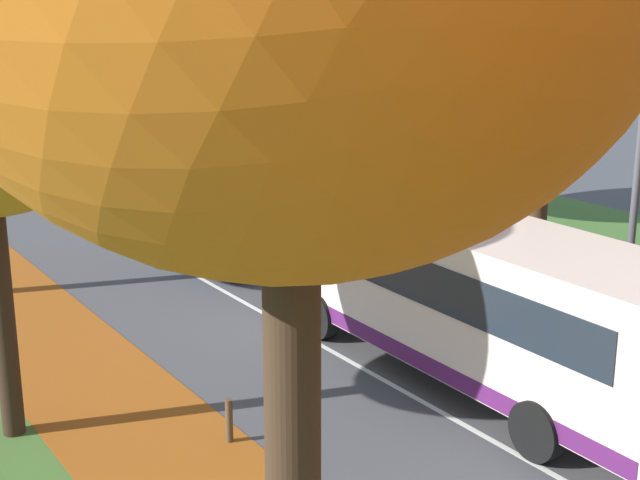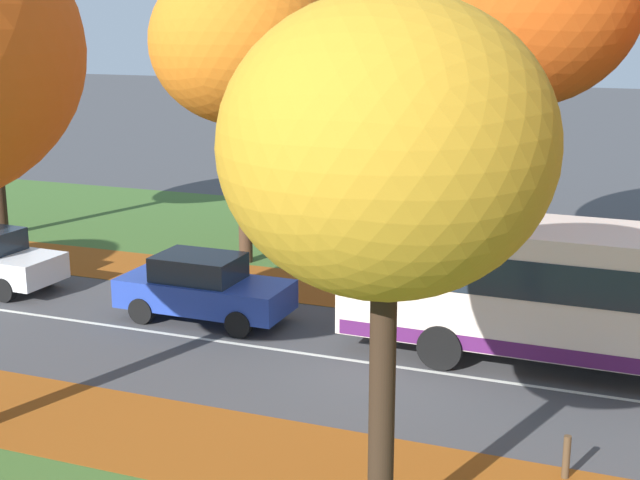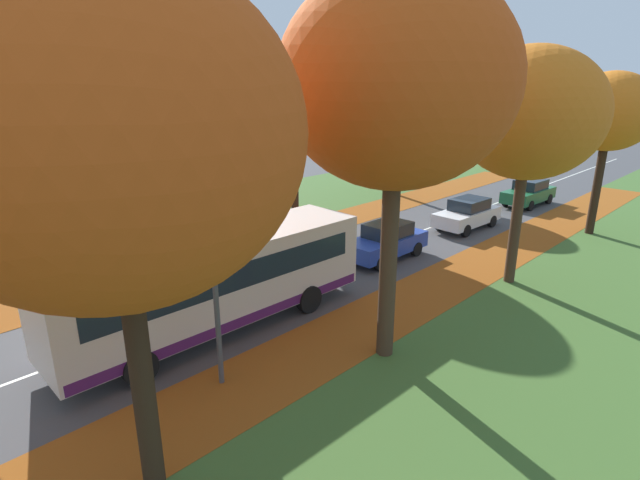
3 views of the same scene
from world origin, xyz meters
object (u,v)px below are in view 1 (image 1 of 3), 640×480
(car_white_following, at_px, (134,189))
(bus, at_px, (459,287))
(tree_right_distant, at_px, (212,20))
(streetlamp_right, at_px, (625,181))
(car_blue_lead, at_px, (224,233))
(bollard_sixth, at_px, (229,421))
(car_green_third_in_line, at_px, (65,157))
(tree_right_far, at_px, (351,14))

(car_white_following, bearing_deg, bus, -90.23)
(tree_right_distant, distance_m, streetlamp_right, 21.55)
(car_blue_lead, bearing_deg, car_white_following, 87.98)
(bus, distance_m, car_white_following, 15.83)
(streetlamp_right, xyz_separation_m, car_blue_lead, (-2.46, 10.72, -2.92))
(tree_right_distant, height_order, bollard_sixth, tree_right_distant)
(bollard_sixth, distance_m, streetlamp_right, 8.11)
(bollard_sixth, relative_size, car_white_following, 0.17)
(bus, bearing_deg, bollard_sixth, -179.13)
(streetlamp_right, relative_size, car_white_following, 1.40)
(car_blue_lead, relative_size, car_green_third_in_line, 0.99)
(streetlamp_right, height_order, car_green_third_in_line, streetlamp_right)
(tree_right_distant, relative_size, streetlamp_right, 1.34)
(car_green_third_in_line, bearing_deg, bus, -90.56)
(tree_right_far, height_order, bus, tree_right_far)
(bollard_sixth, distance_m, car_white_following, 16.64)
(tree_right_distant, height_order, car_green_third_in_line, tree_right_distant)
(streetlamp_right, distance_m, car_white_following, 17.90)
(bollard_sixth, height_order, bus, bus)
(tree_right_far, bearing_deg, streetlamp_right, -102.45)
(tree_right_far, bearing_deg, bus, -115.57)
(bollard_sixth, relative_size, car_blue_lead, 0.17)
(bus, relative_size, car_white_following, 2.44)
(bus, distance_m, car_green_third_in_line, 23.29)
(tree_right_distant, distance_m, bollard_sixth, 22.73)
(tree_right_distant, bearing_deg, streetlamp_right, -97.45)
(tree_right_far, relative_size, bus, 0.85)
(tree_right_distant, xyz_separation_m, car_blue_lead, (-5.24, -10.52, -5.30))
(tree_right_distant, relative_size, bus, 0.77)
(streetlamp_right, bearing_deg, car_blue_lead, 102.94)
(car_blue_lead, bearing_deg, streetlamp_right, -77.06)
(bollard_sixth, bearing_deg, car_white_following, 72.61)
(bus, bearing_deg, tree_right_far, 64.43)
(tree_right_distant, bearing_deg, car_blue_lead, -116.47)
(car_green_third_in_line, bearing_deg, car_white_following, -91.24)
(bollard_sixth, height_order, streetlamp_right, streetlamp_right)
(tree_right_far, xyz_separation_m, tree_right_distant, (0.11, 9.18, -0.34))
(streetlamp_right, height_order, car_blue_lead, streetlamp_right)
(streetlamp_right, distance_m, bus, 3.51)
(bollard_sixth, distance_m, car_blue_lead, 10.25)
(tree_right_far, relative_size, streetlamp_right, 1.48)
(bollard_sixth, relative_size, car_green_third_in_line, 0.17)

